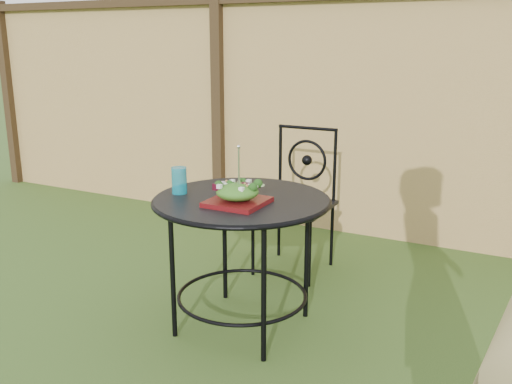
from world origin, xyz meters
TOP-DOWN VIEW (x-y plane):
  - ground at (0.00, 0.00)m, footprint 60.00×60.00m
  - fence at (-0.00, 2.19)m, footprint 8.00×0.12m
  - patio_table at (-0.11, 0.41)m, footprint 0.92×0.92m
  - patio_chair at (-0.19, 1.32)m, footprint 0.46×0.46m
  - salad_plate at (-0.07, 0.30)m, footprint 0.27×0.27m
  - salad at (-0.07, 0.30)m, footprint 0.21×0.21m
  - fork at (-0.06, 0.30)m, footprint 0.01×0.01m
  - drinking_glass at (-0.45, 0.34)m, footprint 0.08×0.08m

SIDE VIEW (x-z plane):
  - ground at x=0.00m, z-range 0.00..0.00m
  - patio_chair at x=-0.19m, z-range 0.03..0.98m
  - patio_table at x=-0.11m, z-range 0.22..0.95m
  - salad_plate at x=-0.07m, z-range 0.72..0.75m
  - salad at x=-0.07m, z-range 0.75..0.83m
  - drinking_glass at x=-0.45m, z-range 0.72..0.86m
  - fork at x=-0.06m, z-range 0.83..1.01m
  - fence at x=0.00m, z-range 0.00..1.90m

